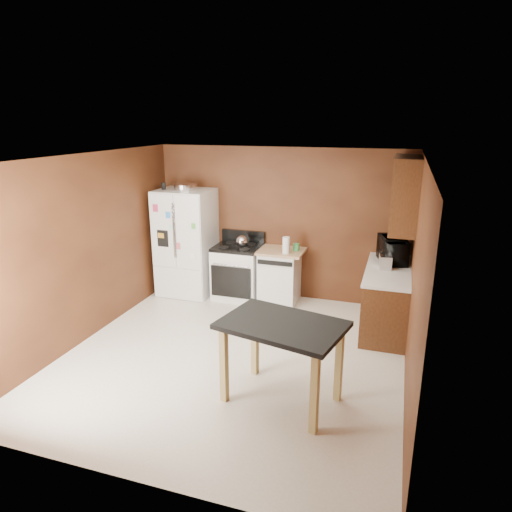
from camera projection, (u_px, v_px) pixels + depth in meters
The scene contains 18 objects.
floor at pixel (234, 355), 5.87m from camera, with size 4.50×4.50×0.00m, color white.
ceiling at pixel (231, 158), 5.15m from camera, with size 4.50×4.50×0.00m, color white.
wall_back at pixel (280, 224), 7.56m from camera, with size 4.20×4.20×0.00m, color #582E17.
wall_front at pixel (127, 349), 3.46m from camera, with size 4.20×4.20×0.00m, color #582E17.
wall_left at pixel (86, 249), 6.13m from camera, with size 4.50×4.50×0.00m, color #582E17.
wall_right at pixel (415, 281), 4.89m from camera, with size 4.50×4.50×0.00m, color #582E17.
roasting_pan at pixel (185, 187), 7.50m from camera, with size 0.38×0.38×0.09m, color silver.
pen_cup at pixel (164, 186), 7.54m from camera, with size 0.07×0.07×0.11m, color black.
kettle at pixel (242, 241), 7.47m from camera, with size 0.19×0.19×0.19m, color silver.
paper_towel at pixel (286, 245), 7.15m from camera, with size 0.11×0.11×0.26m, color white.
green_canister at pixel (296, 247), 7.32m from camera, with size 0.11×0.11×0.12m, color green.
toaster at pixel (385, 261), 6.42m from camera, with size 0.16×0.26×0.19m, color silver.
microwave at pixel (392, 251), 6.68m from camera, with size 0.60×0.41×0.33m, color black.
refrigerator at pixel (186, 243), 7.77m from camera, with size 0.90×0.80×1.80m.
gas_range at pixel (238, 271), 7.68m from camera, with size 0.76×0.68×1.10m.
dishwasher at pixel (280, 275), 7.49m from camera, with size 0.78×0.63×0.89m.
right_cabinets at pixel (392, 268), 6.42m from camera, with size 0.63×1.58×2.45m.
island at pixel (282, 335), 4.73m from camera, with size 1.39×1.08×0.91m.
Camera 1 is at (1.88, -4.91, 2.93)m, focal length 32.00 mm.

